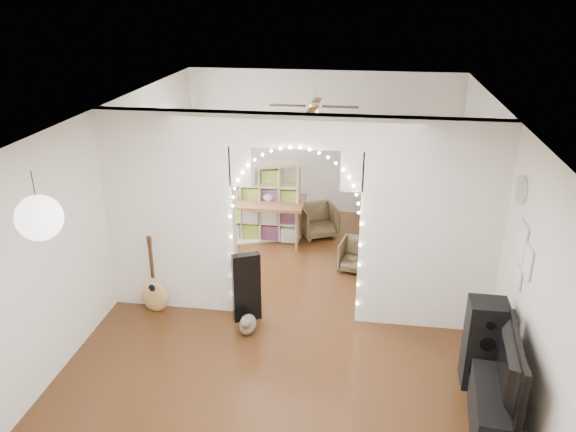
# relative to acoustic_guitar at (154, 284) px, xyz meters

# --- Properties ---
(floor) EXTENTS (7.50, 7.50, 0.00)m
(floor) POSITION_rel_acoustic_guitar_xyz_m (1.87, 0.25, -0.41)
(floor) COLOR black
(floor) RESTS_ON ground
(ceiling) EXTENTS (5.00, 7.50, 0.02)m
(ceiling) POSITION_rel_acoustic_guitar_xyz_m (1.87, 0.25, 2.29)
(ceiling) COLOR white
(ceiling) RESTS_ON wall_back
(wall_back) EXTENTS (5.00, 0.02, 2.70)m
(wall_back) POSITION_rel_acoustic_guitar_xyz_m (1.87, 4.00, 0.94)
(wall_back) COLOR silver
(wall_back) RESTS_ON floor
(wall_left) EXTENTS (0.02, 7.50, 2.70)m
(wall_left) POSITION_rel_acoustic_guitar_xyz_m (-0.63, 0.25, 0.94)
(wall_left) COLOR silver
(wall_left) RESTS_ON floor
(wall_right) EXTENTS (0.02, 7.50, 2.70)m
(wall_right) POSITION_rel_acoustic_guitar_xyz_m (4.37, 0.25, 0.94)
(wall_right) COLOR silver
(wall_right) RESTS_ON floor
(divider_wall) EXTENTS (5.00, 0.20, 2.70)m
(divider_wall) POSITION_rel_acoustic_guitar_xyz_m (1.87, 0.25, 1.01)
(divider_wall) COLOR silver
(divider_wall) RESTS_ON floor
(fairy_lights) EXTENTS (1.64, 0.04, 1.60)m
(fairy_lights) POSITION_rel_acoustic_guitar_xyz_m (1.87, 0.12, 1.14)
(fairy_lights) COLOR #FFEABF
(fairy_lights) RESTS_ON divider_wall
(window) EXTENTS (0.04, 1.20, 1.40)m
(window) POSITION_rel_acoustic_guitar_xyz_m (-0.60, 2.05, 1.09)
(window) COLOR white
(window) RESTS_ON wall_left
(wall_clock) EXTENTS (0.03, 0.31, 0.31)m
(wall_clock) POSITION_rel_acoustic_guitar_xyz_m (4.35, -0.35, 1.69)
(wall_clock) COLOR white
(wall_clock) RESTS_ON wall_right
(picture_frames) EXTENTS (0.02, 0.50, 0.70)m
(picture_frames) POSITION_rel_acoustic_guitar_xyz_m (4.35, -0.75, 1.09)
(picture_frames) COLOR white
(picture_frames) RESTS_ON wall_right
(paper_lantern) EXTENTS (0.40, 0.40, 0.40)m
(paper_lantern) POSITION_rel_acoustic_guitar_xyz_m (-0.03, -2.15, 1.84)
(paper_lantern) COLOR white
(paper_lantern) RESTS_ON ceiling
(ceiling_fan) EXTENTS (1.10, 1.10, 0.30)m
(ceiling_fan) POSITION_rel_acoustic_guitar_xyz_m (1.87, 2.25, 1.99)
(ceiling_fan) COLOR gold
(ceiling_fan) RESTS_ON ceiling
(guitar_case) EXTENTS (0.38, 0.26, 0.94)m
(guitar_case) POSITION_rel_acoustic_guitar_xyz_m (1.26, 0.00, 0.06)
(guitar_case) COLOR black
(guitar_case) RESTS_ON floor
(acoustic_guitar) EXTENTS (0.40, 0.24, 0.94)m
(acoustic_guitar) POSITION_rel_acoustic_guitar_xyz_m (0.00, 0.00, 0.00)
(acoustic_guitar) COLOR tan
(acoustic_guitar) RESTS_ON floor
(tabby_cat) EXTENTS (0.22, 0.50, 0.33)m
(tabby_cat) POSITION_rel_acoustic_guitar_xyz_m (1.34, -0.33, -0.28)
(tabby_cat) COLOR brown
(tabby_cat) RESTS_ON floor
(floor_speaker) EXTENTS (0.41, 0.36, 1.03)m
(floor_speaker) POSITION_rel_acoustic_guitar_xyz_m (4.07, -0.90, 0.10)
(floor_speaker) COLOR black
(floor_speaker) RESTS_ON floor
(media_console) EXTENTS (0.49, 1.03, 0.50)m
(media_console) POSITION_rel_acoustic_guitar_xyz_m (4.07, -1.67, -0.16)
(media_console) COLOR black
(media_console) RESTS_ON floor
(tv) EXTENTS (0.24, 1.08, 0.62)m
(tv) POSITION_rel_acoustic_guitar_xyz_m (4.07, -1.67, 0.40)
(tv) COLOR black
(tv) RESTS_ON media_console
(bookcase) EXTENTS (1.34, 0.84, 1.36)m
(bookcase) POSITION_rel_acoustic_guitar_xyz_m (0.98, 2.51, 0.27)
(bookcase) COLOR beige
(bookcase) RESTS_ON floor
(dining_table) EXTENTS (1.20, 0.80, 0.76)m
(dining_table) POSITION_rel_acoustic_guitar_xyz_m (1.12, 2.44, 0.27)
(dining_table) COLOR brown
(dining_table) RESTS_ON floor
(flower_vase) EXTENTS (0.18, 0.18, 0.19)m
(flower_vase) POSITION_rel_acoustic_guitar_xyz_m (1.12, 2.44, 0.44)
(flower_vase) COLOR silver
(flower_vase) RESTS_ON dining_table
(dining_chair_left) EXTENTS (0.79, 0.80, 0.56)m
(dining_chair_left) POSITION_rel_acoustic_guitar_xyz_m (1.93, 2.83, -0.13)
(dining_chair_left) COLOR brown
(dining_chair_left) RESTS_ON floor
(dining_chair_right) EXTENTS (0.61, 0.62, 0.48)m
(dining_chair_right) POSITION_rel_acoustic_guitar_xyz_m (2.65, 1.62, -0.17)
(dining_chair_right) COLOR brown
(dining_chair_right) RESTS_ON floor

